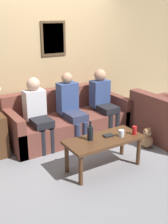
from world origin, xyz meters
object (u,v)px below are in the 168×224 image
at_px(drinking_glass, 121,133).
at_px(teddy_bear, 147,139).
at_px(couch_main, 67,120).
at_px(person_middle, 71,105).
at_px(coffee_table, 104,143).
at_px(person_right, 103,99).
at_px(person_left, 37,111).
at_px(wine_bottle, 90,133).

height_order(drinking_glass, teddy_bear, drinking_glass).
relative_size(couch_main, person_middle, 1.86).
xyz_separation_m(coffee_table, person_middle, (0.11, 1.14, 0.22)).
relative_size(person_right, teddy_bear, 3.41).
relative_size(drinking_glass, teddy_bear, 0.28).
relative_size(couch_main, drinking_glass, 22.79).
bearing_deg(person_left, person_middle, -2.24).
bearing_deg(teddy_bear, couch_main, 127.70).
xyz_separation_m(couch_main, coffee_table, (-0.12, -1.31, 0.11)).
bearing_deg(drinking_glass, teddy_bear, 17.62).
relative_size(coffee_table, wine_bottle, 4.00).
height_order(couch_main, person_left, person_left).
height_order(drinking_glass, person_right, person_right).
relative_size(coffee_table, person_left, 0.96).
distance_m(coffee_table, wine_bottle, 0.27).
distance_m(wine_bottle, drinking_glass, 0.46).
bearing_deg(teddy_bear, wine_bottle, -175.02).
bearing_deg(wine_bottle, person_left, 105.68).
bearing_deg(couch_main, wine_bottle, -104.12).
height_order(couch_main, wine_bottle, couch_main).
bearing_deg(couch_main, coffee_table, -95.41).
bearing_deg(teddy_bear, person_right, 102.01).
xyz_separation_m(person_left, teddy_bear, (1.50, -0.99, -0.48)).
bearing_deg(coffee_table, wine_bottle, 161.93).
relative_size(drinking_glass, person_right, 0.08).
bearing_deg(drinking_glass, person_right, 65.65).
distance_m(couch_main, person_right, 0.78).
xyz_separation_m(coffee_table, teddy_bear, (1.01, 0.17, -0.25)).
relative_size(coffee_table, teddy_bear, 3.26).
xyz_separation_m(coffee_table, person_left, (-0.50, 1.16, 0.23)).
distance_m(person_left, person_middle, 0.61).
bearing_deg(wine_bottle, person_middle, 74.28).
distance_m(couch_main, coffee_table, 1.32).
xyz_separation_m(couch_main, person_middle, (-0.01, -0.17, 0.34)).
bearing_deg(couch_main, person_middle, -93.72).
xyz_separation_m(person_left, person_right, (1.30, -0.02, 0.00)).
relative_size(person_middle, person_right, 1.01).
distance_m(wine_bottle, person_right, 1.46).
height_order(drinking_glass, person_left, person_left).
distance_m(wine_bottle, person_left, 1.14).
relative_size(couch_main, person_left, 1.89).
height_order(coffee_table, drinking_glass, drinking_glass).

